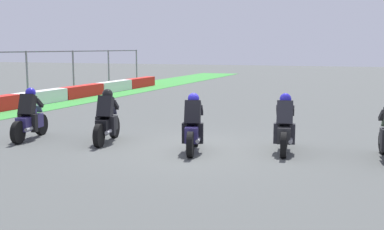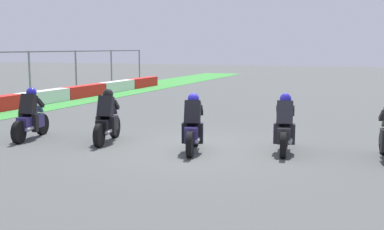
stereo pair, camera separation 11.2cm
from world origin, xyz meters
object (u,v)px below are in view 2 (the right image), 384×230
Objects in this scene: rider_lane_d at (107,121)px; rider_lane_c at (193,128)px; rider_lane_b at (285,128)px; rider_lane_e at (31,118)px.

rider_lane_c is at bearing -108.11° from rider_lane_d.
rider_lane_c is (-0.76, 2.22, 0.00)m from rider_lane_b.
rider_lane_b is 1.02× the size of rider_lane_c.
rider_lane_b is at bearing -96.77° from rider_lane_d.
rider_lane_b is 1.01× the size of rider_lane_e.
rider_lane_c is at bearing -100.33° from rider_lane_e.
rider_lane_d is at bearing -92.59° from rider_lane_e.
rider_lane_c is 0.99× the size of rider_lane_e.
rider_lane_e is (-0.11, 5.05, 0.00)m from rider_lane_c.
rider_lane_d and rider_lane_e have the same top height.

